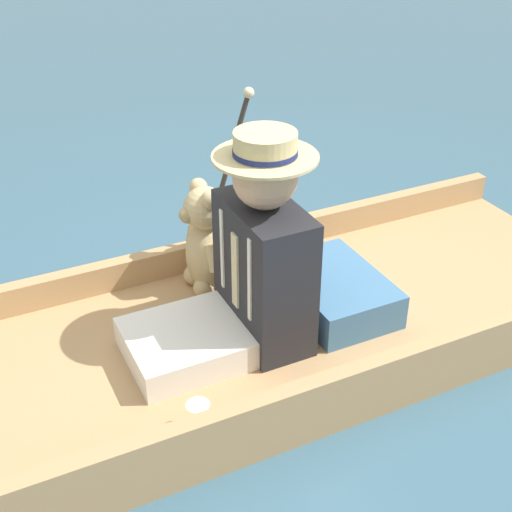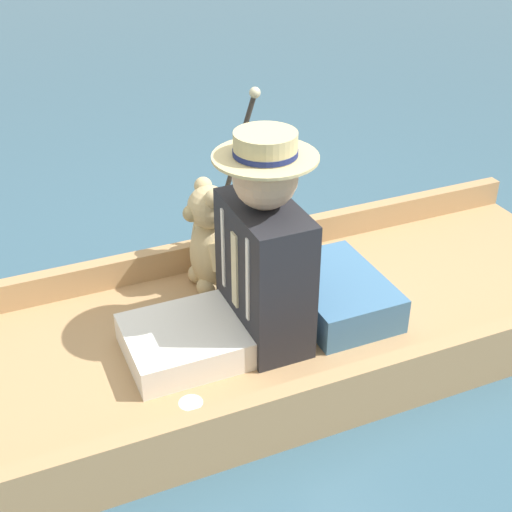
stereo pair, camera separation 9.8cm
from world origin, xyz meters
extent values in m
plane|color=#385B70|center=(0.00, 0.00, 0.00)|extent=(16.00, 16.00, 0.00)
cube|color=tan|center=(0.00, 0.00, 0.06)|extent=(1.04, 2.93, 0.11)
cube|color=tan|center=(-0.49, 0.00, 0.17)|extent=(0.06, 2.93, 0.12)
cube|color=tan|center=(0.49, 0.00, 0.17)|extent=(0.06, 2.93, 0.12)
cube|color=teal|center=(-0.02, -0.29, 0.18)|extent=(0.49, 0.34, 0.14)
cube|color=white|center=(-0.05, 0.34, 0.17)|extent=(0.37, 0.40, 0.11)
cube|color=#232328|center=(-0.05, 0.03, 0.38)|extent=(0.41, 0.22, 0.53)
cube|color=beige|center=(-0.05, 0.14, 0.41)|extent=(0.04, 0.01, 0.29)
cube|color=white|center=(-0.17, 0.14, 0.44)|extent=(0.02, 0.01, 0.32)
cube|color=white|center=(0.06, 0.14, 0.44)|extent=(0.02, 0.01, 0.32)
sphere|color=tan|center=(-0.05, 0.03, 0.75)|extent=(0.22, 0.22, 0.22)
cylinder|color=#CCB77F|center=(-0.05, 0.03, 0.82)|extent=(0.35, 0.35, 0.01)
cylinder|color=#CCB77F|center=(-0.05, 0.03, 0.86)|extent=(0.21, 0.21, 0.08)
cylinder|color=navy|center=(-0.05, 0.03, 0.84)|extent=(0.21, 0.21, 0.02)
ellipsoid|color=tan|center=(0.32, 0.09, 0.26)|extent=(0.20, 0.16, 0.29)
sphere|color=tan|center=(0.32, 0.09, 0.47)|extent=(0.17, 0.17, 0.17)
sphere|color=tan|center=(0.32, 0.17, 0.46)|extent=(0.07, 0.07, 0.07)
sphere|color=tan|center=(0.27, 0.09, 0.54)|extent=(0.07, 0.07, 0.07)
sphere|color=tan|center=(0.38, 0.09, 0.54)|extent=(0.07, 0.07, 0.07)
cylinder|color=tan|center=(0.22, 0.09, 0.31)|extent=(0.11, 0.08, 0.13)
cylinder|color=tan|center=(0.43, 0.09, 0.31)|extent=(0.11, 0.08, 0.13)
sphere|color=tan|center=(0.27, 0.13, 0.15)|extent=(0.08, 0.08, 0.08)
sphere|color=tan|center=(0.38, 0.13, 0.15)|extent=(0.08, 0.08, 0.08)
cylinder|color=silver|center=(-0.41, 0.43, 0.12)|extent=(0.07, 0.07, 0.01)
cylinder|color=silver|center=(-0.41, 0.43, 0.15)|extent=(0.01, 0.01, 0.06)
cone|color=silver|center=(-0.41, 0.43, 0.20)|extent=(0.08, 0.08, 0.03)
cylinder|color=#2D2823|center=(0.42, -0.02, 0.49)|extent=(0.02, 0.26, 0.76)
sphere|color=beige|center=(0.42, -0.14, 0.87)|extent=(0.04, 0.04, 0.04)
camera|label=1|loc=(-1.95, 0.98, 1.73)|focal=50.00mm
camera|label=2|loc=(-1.99, 0.90, 1.73)|focal=50.00mm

